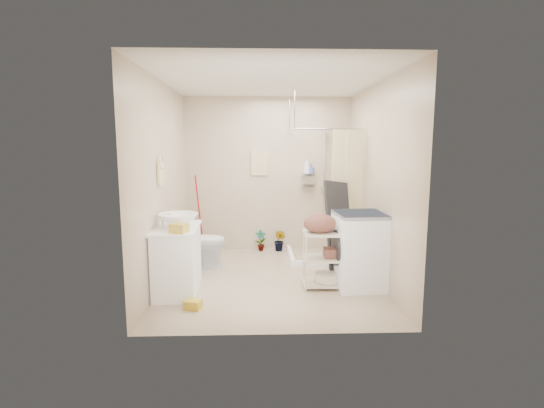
% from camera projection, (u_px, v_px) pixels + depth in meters
% --- Properties ---
extents(floor, '(3.20, 3.20, 0.00)m').
position_uv_depth(floor, '(271.00, 279.00, 5.32)').
color(floor, '#BFAC8F').
rests_on(floor, ground).
extents(ceiling, '(2.80, 3.20, 0.04)m').
position_uv_depth(ceiling, '(271.00, 80.00, 4.95)').
color(ceiling, silver).
rests_on(ceiling, ground).
extents(wall_back, '(2.80, 0.04, 2.60)m').
position_uv_depth(wall_back, '(268.00, 175.00, 6.72)').
color(wall_back, beige).
rests_on(wall_back, ground).
extents(wall_front, '(2.80, 0.04, 2.60)m').
position_uv_depth(wall_front, '(276.00, 199.00, 3.55)').
color(wall_front, beige).
rests_on(wall_front, ground).
extents(wall_left, '(0.04, 3.20, 2.60)m').
position_uv_depth(wall_left, '(163.00, 183.00, 5.09)').
color(wall_left, beige).
rests_on(wall_left, ground).
extents(wall_right, '(0.04, 3.20, 2.60)m').
position_uv_depth(wall_right, '(377.00, 183.00, 5.18)').
color(wall_right, beige).
rests_on(wall_right, ground).
extents(vanity, '(0.55, 0.94, 0.81)m').
position_uv_depth(vanity, '(177.00, 259.00, 4.81)').
color(vanity, white).
rests_on(vanity, ground).
extents(sink, '(0.53, 0.53, 0.16)m').
position_uv_depth(sink, '(179.00, 220.00, 4.76)').
color(sink, white).
rests_on(sink, vanity).
extents(counter_basket, '(0.22, 0.20, 0.10)m').
position_uv_depth(counter_basket, '(179.00, 228.00, 4.44)').
color(counter_basket, gold).
rests_on(counter_basket, vanity).
extents(floor_basket, '(0.30, 0.26, 0.14)m').
position_uv_depth(floor_basket, '(193.00, 303.00, 4.32)').
color(floor_basket, gold).
rests_on(floor_basket, ground).
extents(toilet, '(0.76, 0.43, 0.77)m').
position_uv_depth(toilet, '(199.00, 242.00, 5.79)').
color(toilet, silver).
rests_on(toilet, ground).
extents(mop, '(0.16, 0.16, 1.30)m').
position_uv_depth(mop, '(196.00, 214.00, 6.61)').
color(mop, '#B21222').
rests_on(mop, ground).
extents(potted_plant_a, '(0.22, 0.18, 0.36)m').
position_uv_depth(potted_plant_a, '(261.00, 241.00, 6.74)').
color(potted_plant_a, brown).
rests_on(potted_plant_a, ground).
extents(potted_plant_b, '(0.26, 0.26, 0.37)m').
position_uv_depth(potted_plant_b, '(280.00, 240.00, 6.72)').
color(potted_plant_b, '#945731').
rests_on(potted_plant_b, ground).
extents(hanging_towel, '(0.28, 0.03, 0.42)m').
position_uv_depth(hanging_towel, '(259.00, 163.00, 6.67)').
color(hanging_towel, beige).
rests_on(hanging_towel, wall_back).
extents(towel_ring, '(0.04, 0.22, 0.34)m').
position_uv_depth(towel_ring, '(160.00, 171.00, 4.87)').
color(towel_ring, beige).
rests_on(towel_ring, wall_left).
extents(tp_holder, '(0.08, 0.12, 0.14)m').
position_uv_depth(tp_holder, '(169.00, 226.00, 5.23)').
color(tp_holder, white).
rests_on(tp_holder, wall_left).
extents(shower, '(1.10, 1.10, 2.10)m').
position_uv_depth(shower, '(323.00, 193.00, 6.24)').
color(shower, white).
rests_on(shower, ground).
extents(shampoo_bottle_a, '(0.13, 0.13, 0.26)m').
position_uv_depth(shampoo_bottle_a, '(307.00, 166.00, 6.63)').
color(shampoo_bottle_a, white).
rests_on(shampoo_bottle_a, shower).
extents(shampoo_bottle_b, '(0.09, 0.09, 0.16)m').
position_uv_depth(shampoo_bottle_b, '(312.00, 169.00, 6.65)').
color(shampoo_bottle_b, '#4553A8').
rests_on(shampoo_bottle_b, shower).
extents(washing_machine, '(0.68, 0.71, 0.95)m').
position_uv_depth(washing_machine, '(361.00, 250.00, 4.99)').
color(washing_machine, white).
rests_on(washing_machine, ground).
extents(laundry_rack, '(0.63, 0.38, 0.86)m').
position_uv_depth(laundry_rack, '(328.00, 254.00, 4.95)').
color(laundry_rack, beige).
rests_on(laundry_rack, ground).
extents(ironing_board, '(0.39, 0.28, 1.36)m').
position_uv_depth(ironing_board, '(339.00, 228.00, 5.30)').
color(ironing_board, black).
rests_on(ironing_board, ground).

